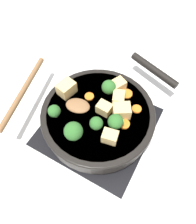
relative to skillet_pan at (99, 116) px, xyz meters
name	(u,v)px	position (x,y,z in m)	size (l,w,h in m)	color
ground_plane	(98,127)	(0.00, 0.00, -0.06)	(2.40, 2.40, 0.00)	white
front_burner_grate	(98,125)	(0.00, 0.00, -0.05)	(0.31, 0.31, 0.03)	black
skillet_pan	(99,116)	(0.00, 0.00, 0.00)	(0.32, 0.43, 0.06)	black
wooden_spoon	(44,97)	(-0.15, -0.04, 0.03)	(0.24, 0.26, 0.02)	brown
tofu_cube_center_large	(104,108)	(0.01, 0.01, 0.04)	(0.04, 0.03, 0.03)	#DBB770
tofu_cube_near_handle	(110,137)	(0.06, -0.06, 0.04)	(0.04, 0.03, 0.03)	#DBB770
tofu_cube_east_chunk	(118,85)	(0.01, 0.10, 0.04)	(0.04, 0.03, 0.03)	#DBB770
tofu_cube_west_chunk	(66,88)	(-0.11, 0.01, 0.05)	(0.05, 0.04, 0.04)	#DBB770
tofu_cube_back_piece	(121,111)	(0.06, 0.02, 0.04)	(0.05, 0.04, 0.04)	#DBB770
tofu_cube_front_piece	(118,98)	(0.03, 0.06, 0.04)	(0.04, 0.03, 0.03)	#DBB770
broccoli_floret_near_spoon	(54,111)	(-0.09, -0.07, 0.05)	(0.03, 0.03, 0.04)	#709956
broccoli_floret_center_top	(96,123)	(0.02, -0.05, 0.05)	(0.04, 0.04, 0.04)	#709956
broccoli_floret_east_rim	(109,87)	(-0.01, 0.07, 0.05)	(0.04, 0.04, 0.05)	#709956
broccoli_floret_west_rim	(73,131)	(-0.02, -0.10, 0.06)	(0.05, 0.05, 0.05)	#709956
broccoli_floret_north_edge	(116,122)	(0.06, -0.02, 0.05)	(0.04, 0.04, 0.05)	#709956
carrot_slice_orange_thin	(89,97)	(-0.05, 0.03, 0.03)	(0.03, 0.03, 0.01)	orange
carrot_slice_near_center	(124,125)	(0.08, -0.01, 0.03)	(0.03, 0.03, 0.01)	orange
carrot_slice_edge_slice	(137,109)	(0.09, 0.06, 0.03)	(0.03, 0.03, 0.01)	orange
carrot_slice_under_broccoli	(127,94)	(0.04, 0.09, 0.03)	(0.03, 0.03, 0.01)	orange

